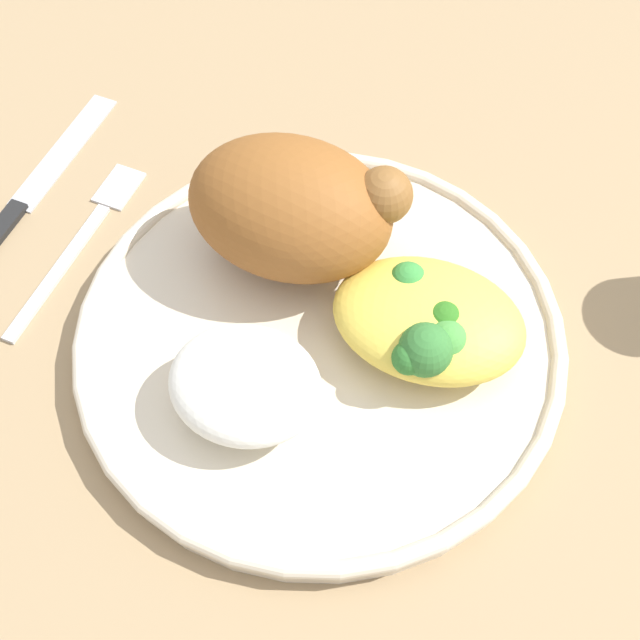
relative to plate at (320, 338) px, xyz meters
name	(u,v)px	position (x,y,z in m)	size (l,w,h in m)	color
ground_plane	(320,347)	(0.00, 0.00, -0.01)	(2.00, 2.00, 0.00)	#9A7E59
plate	(320,338)	(0.00, 0.00, 0.00)	(0.28, 0.28, 0.02)	beige
roasted_chicken	(294,208)	(-0.03, 0.05, 0.05)	(0.13, 0.09, 0.08)	brown
rice_pile	(245,384)	(-0.02, -0.05, 0.03)	(0.08, 0.07, 0.04)	white
mac_cheese_with_broccoli	(429,322)	(0.06, 0.01, 0.03)	(0.11, 0.08, 0.04)	#E6C548
fork	(83,235)	(-0.17, 0.03, -0.01)	(0.03, 0.14, 0.01)	silver
knife	(16,208)	(-0.22, 0.04, -0.01)	(0.03, 0.19, 0.01)	black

